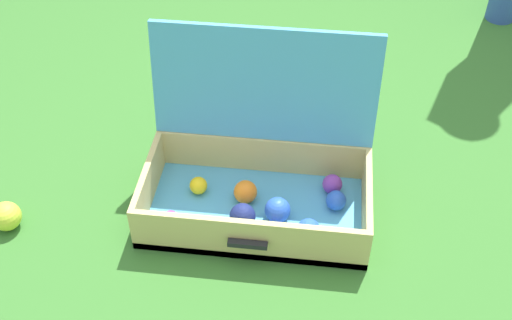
{
  "coord_description": "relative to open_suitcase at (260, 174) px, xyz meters",
  "views": [
    {
      "loc": [
        0.2,
        -1.28,
        1.44
      ],
      "look_at": [
        0.04,
        0.05,
        0.22
      ],
      "focal_mm": 45.34,
      "sensor_mm": 36.0,
      "label": 1
    }
  ],
  "objects": [
    {
      "name": "open_suitcase",
      "position": [
        0.0,
        0.0,
        0.0
      ],
      "size": [
        0.67,
        0.44,
        0.51
      ],
      "color": "#4799C6",
      "rests_on": "ground"
    },
    {
      "name": "stray_ball_on_grass",
      "position": [
        -0.73,
        -0.19,
        -0.07
      ],
      "size": [
        0.09,
        0.09,
        0.09
      ],
      "primitive_type": "sphere",
      "color": "#CCDB38",
      "rests_on": "ground"
    },
    {
      "name": "ground_plane",
      "position": [
        -0.04,
        -0.1,
        -0.12
      ],
      "size": [
        16.0,
        16.0,
        0.0
      ],
      "primitive_type": "plane",
      "color": "#336B28"
    }
  ]
}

